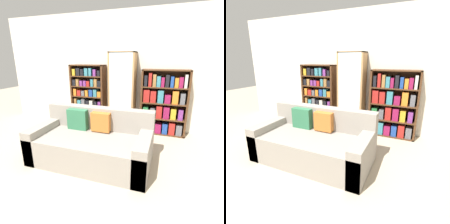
% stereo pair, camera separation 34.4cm
% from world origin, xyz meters
% --- Properties ---
extents(ground_plane, '(16.00, 16.00, 0.00)m').
position_xyz_m(ground_plane, '(0.00, 0.00, 0.00)').
color(ground_plane, tan).
extents(wall_back, '(6.45, 0.06, 2.70)m').
position_xyz_m(wall_back, '(0.00, 2.33, 1.35)').
color(wall_back, silver).
rests_on(wall_back, ground).
extents(couch, '(1.94, 0.95, 0.85)m').
position_xyz_m(couch, '(-0.08, 0.61, 0.30)').
color(couch, gray).
rests_on(couch, ground).
extents(bookshelf_left, '(0.86, 0.32, 1.52)m').
position_xyz_m(bookshelf_left, '(-0.84, 2.13, 0.74)').
color(bookshelf_left, '#4C2D19').
rests_on(bookshelf_left, ground).
extents(display_cabinet, '(0.59, 0.36, 1.81)m').
position_xyz_m(display_cabinet, '(0.03, 2.11, 0.90)').
color(display_cabinet, '#AD7F4C').
rests_on(display_cabinet, ground).
extents(bookshelf_right, '(1.00, 0.32, 1.44)m').
position_xyz_m(bookshelf_right, '(0.97, 2.13, 0.69)').
color(bookshelf_right, '#4C2D19').
rests_on(bookshelf_right, ground).
extents(wine_bottle, '(0.07, 0.07, 0.33)m').
position_xyz_m(wine_bottle, '(0.54, 1.63, 0.14)').
color(wine_bottle, '#192333').
rests_on(wine_bottle, ground).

